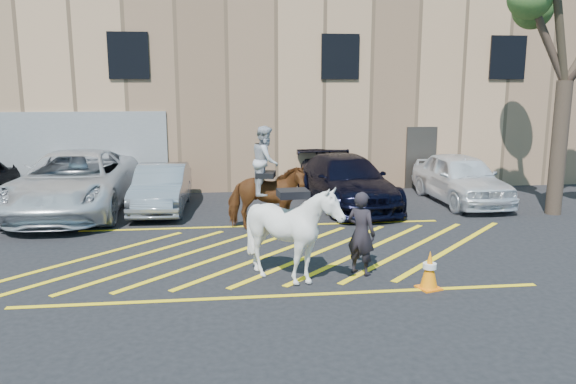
{
  "coord_description": "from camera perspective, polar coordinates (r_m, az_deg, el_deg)",
  "views": [
    {
      "loc": [
        -1.06,
        -12.21,
        3.76
      ],
      "look_at": [
        0.42,
        0.2,
        1.3
      ],
      "focal_mm": 35.0,
      "sensor_mm": 36.0,
      "label": 1
    }
  ],
  "objects": [
    {
      "name": "traffic_cone",
      "position": [
        10.73,
        14.18,
        -7.67
      ],
      "size": [
        0.48,
        0.48,
        0.73
      ],
      "color": "orange",
      "rests_on": "ground"
    },
    {
      "name": "ground",
      "position": [
        12.82,
        -1.75,
        -5.92
      ],
      "size": [
        90.0,
        90.0,
        0.0
      ],
      "primitive_type": "plane",
      "color": "black",
      "rests_on": "ground"
    },
    {
      "name": "handler",
      "position": [
        11.15,
        7.44,
        -4.18
      ],
      "size": [
        0.71,
        0.71,
        1.67
      ],
      "primitive_type": "imported",
      "rotation": [
        0.0,
        0.0,
        2.36
      ],
      "color": "black",
      "rests_on": "ground"
    },
    {
      "name": "car_silver_sedan",
      "position": [
        17.04,
        -12.72,
        0.42
      ],
      "size": [
        1.56,
        4.13,
        1.35
      ],
      "primitive_type": "imported",
      "rotation": [
        0.0,
        0.0,
        -0.03
      ],
      "color": "gray",
      "rests_on": "ground"
    },
    {
      "name": "warehouse",
      "position": [
        24.23,
        -4.38,
        10.83
      ],
      "size": [
        32.42,
        10.2,
        7.3
      ],
      "color": "tan",
      "rests_on": "ground"
    },
    {
      "name": "mounted_bay",
      "position": [
        14.26,
        -2.28,
        0.3
      ],
      "size": [
        2.18,
        1.31,
        2.69
      ],
      "color": "brown",
      "rests_on": "ground"
    },
    {
      "name": "saddled_white",
      "position": [
        10.58,
        0.5,
        -4.15
      ],
      "size": [
        1.69,
        1.87,
        1.93
      ],
      "color": "silver",
      "rests_on": "ground"
    },
    {
      "name": "hatching_zone",
      "position": [
        12.54,
        -1.63,
        -6.3
      ],
      "size": [
        12.6,
        5.12,
        0.01
      ],
      "color": "yellow",
      "rests_on": "ground"
    },
    {
      "name": "car_white_suv",
      "position": [
        18.53,
        17.13,
        1.37
      ],
      "size": [
        1.94,
        4.6,
        1.55
      ],
      "primitive_type": "imported",
      "rotation": [
        0.0,
        0.0,
        0.02
      ],
      "color": "white",
      "rests_on": "ground"
    },
    {
      "name": "tree",
      "position": [
        17.72,
        26.83,
        16.24
      ],
      "size": [
        3.99,
        4.37,
        7.31
      ],
      "color": "#47352B",
      "rests_on": "ground"
    },
    {
      "name": "car_white_pickup",
      "position": [
        17.45,
        -20.89,
        0.92
      ],
      "size": [
        3.01,
        6.41,
        1.77
      ],
      "primitive_type": "imported",
      "rotation": [
        0.0,
        0.0,
        -0.01
      ],
      "color": "silver",
      "rests_on": "ground"
    },
    {
      "name": "car_blue_suv",
      "position": [
        17.32,
        5.93,
        1.1
      ],
      "size": [
        2.76,
        5.48,
        1.53
      ],
      "primitive_type": "imported",
      "rotation": [
        0.0,
        0.0,
        0.12
      ],
      "color": "black",
      "rests_on": "ground"
    }
  ]
}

